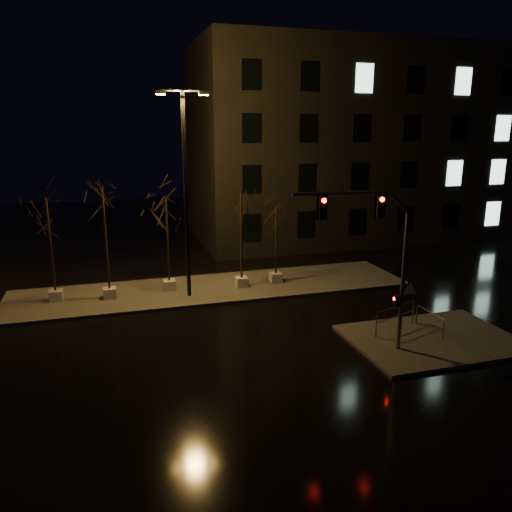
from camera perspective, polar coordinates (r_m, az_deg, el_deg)
name	(u,v)px	position (r m, az deg, el deg)	size (l,w,h in m)	color
ground	(241,330)	(22.69, -1.69, -8.44)	(90.00, 90.00, 0.00)	black
median	(213,289)	(28.14, -4.88, -3.72)	(22.00, 5.00, 0.15)	#42403B
sidewalk_corner	(432,339)	(22.83, 19.50, -8.96)	(7.00, 5.00, 0.15)	#42403B
building	(347,144)	(42.86, 10.41, 12.43)	(25.00, 12.00, 15.00)	black
tree_0	(48,221)	(26.93, -22.67, 3.68)	(1.80, 1.80, 5.48)	beige
tree_1	(104,212)	(26.30, -17.02, 4.85)	(1.80, 1.80, 6.03)	beige
tree_2	(167,220)	(27.07, -10.18, 4.07)	(1.80, 1.80, 5.15)	beige
tree_3	(241,215)	(27.18, -1.71, 4.67)	(1.80, 1.80, 5.35)	beige
tree_4	(276,224)	(28.16, 2.33, 3.69)	(1.80, 1.80, 4.51)	beige
traffic_signal_mast	(380,248)	(19.62, 13.97, 0.85)	(5.18, 0.91, 6.39)	slate
streetlight_main	(185,182)	(25.63, -8.08, 8.41)	(2.61, 0.39, 10.47)	black
guard_rail_a	(396,315)	(22.85, 15.66, -6.47)	(2.42, 0.91, 1.11)	slate
guard_rail_b	(430,319)	(23.22, 19.25, -6.78)	(0.08, 1.92, 0.91)	slate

